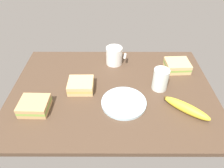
# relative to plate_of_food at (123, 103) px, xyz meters

# --- Properties ---
(tabletop) EXTENTS (0.90, 0.64, 0.02)m
(tabletop) POSITION_rel_plate_of_food_xyz_m (0.05, -0.09, -0.02)
(tabletop) COLOR #4C3828
(tabletop) RESTS_ON ground
(plate_of_food) EXTENTS (0.19, 0.19, 0.01)m
(plate_of_food) POSITION_rel_plate_of_food_xyz_m (0.00, 0.00, 0.00)
(plate_of_food) COLOR silver
(plate_of_food) RESTS_ON tabletop
(coffee_mug_black) EXTENTS (0.10, 0.08, 0.09)m
(coffee_mug_black) POSITION_rel_plate_of_food_xyz_m (0.04, -0.30, 0.04)
(coffee_mug_black) COLOR white
(coffee_mug_black) RESTS_ON tabletop
(sandwich_main) EXTENTS (0.11, 0.10, 0.04)m
(sandwich_main) POSITION_rel_plate_of_food_xyz_m (0.19, -0.09, 0.02)
(sandwich_main) COLOR #DBB77A
(sandwich_main) RESTS_ON tabletop
(sandwich_side) EXTENTS (0.12, 0.11, 0.04)m
(sandwich_side) POSITION_rel_plate_of_food_xyz_m (-0.28, -0.24, 0.02)
(sandwich_side) COLOR #DBB77A
(sandwich_side) RESTS_ON tabletop
(sandwich_extra) EXTENTS (0.11, 0.10, 0.04)m
(sandwich_extra) POSITION_rel_plate_of_food_xyz_m (0.36, 0.03, 0.02)
(sandwich_extra) COLOR tan
(sandwich_extra) RESTS_ON tabletop
(glass_of_milk) EXTENTS (0.07, 0.07, 0.10)m
(glass_of_milk) POSITION_rel_plate_of_food_xyz_m (-0.16, -0.10, 0.04)
(glass_of_milk) COLOR silver
(glass_of_milk) RESTS_ON tabletop
(banana) EXTENTS (0.17, 0.15, 0.04)m
(banana) POSITION_rel_plate_of_food_xyz_m (-0.24, 0.04, 0.01)
(banana) COLOR yellow
(banana) RESTS_ON tabletop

